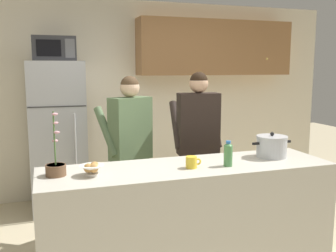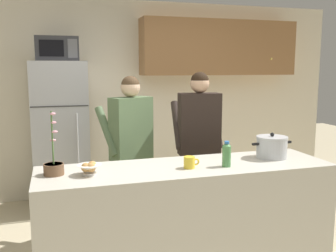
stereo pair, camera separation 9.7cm
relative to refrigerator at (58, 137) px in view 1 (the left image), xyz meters
The scene contains 11 objects.
back_wall_unit 1.42m from the refrigerator, 17.74° to the left, with size 6.00×0.48×2.60m.
kitchen_island 2.13m from the refrigerator, 62.42° to the right, with size 2.42×0.68×0.92m, color beige.
refrigerator is the anchor object (origin of this frame).
microwave 1.04m from the refrigerator, 89.93° to the right, with size 0.48×0.37×0.28m.
person_near_pot 1.19m from the refrigerator, 55.81° to the right, with size 0.60×0.56×1.64m.
person_by_sink 1.74m from the refrigerator, 37.27° to the right, with size 0.55×0.46×1.68m.
cooking_pot 2.53m from the refrigerator, 45.18° to the right, with size 0.39×0.28×0.23m.
coffee_mug 2.15m from the refrigerator, 63.47° to the right, with size 0.13×0.09×0.10m.
bread_bowl 1.90m from the refrigerator, 84.77° to the right, with size 0.19×0.19×0.10m.
bottle_near_edge 2.34m from the refrigerator, 57.15° to the right, with size 0.07×0.07×0.21m.
potted_orchid 1.82m from the refrigerator, 92.60° to the right, with size 0.15×0.15×0.48m.
Camera 1 is at (-1.12, -2.83, 1.72)m, focal length 40.63 mm.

